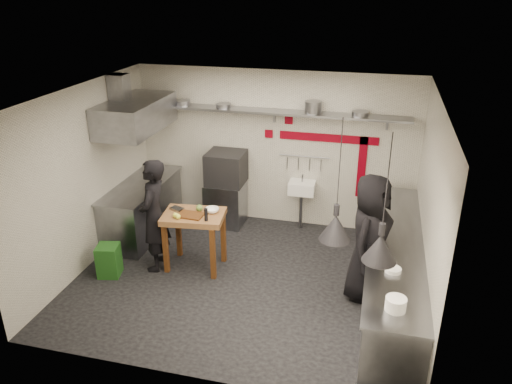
% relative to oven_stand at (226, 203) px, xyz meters
% --- Properties ---
extents(floor, '(5.00, 5.00, 0.00)m').
position_rel_oven_stand_xyz_m(floor, '(0.82, -1.74, -0.40)').
color(floor, black).
rests_on(floor, ground).
extents(ceiling, '(5.00, 5.00, 0.00)m').
position_rel_oven_stand_xyz_m(ceiling, '(0.82, -1.74, 2.40)').
color(ceiling, silver).
rests_on(ceiling, floor).
extents(wall_back, '(5.00, 0.04, 2.80)m').
position_rel_oven_stand_xyz_m(wall_back, '(0.82, 0.36, 1.00)').
color(wall_back, beige).
rests_on(wall_back, floor).
extents(wall_front, '(5.00, 0.04, 2.80)m').
position_rel_oven_stand_xyz_m(wall_front, '(0.82, -3.84, 1.00)').
color(wall_front, beige).
rests_on(wall_front, floor).
extents(wall_left, '(0.04, 4.20, 2.80)m').
position_rel_oven_stand_xyz_m(wall_left, '(-1.68, -1.74, 1.00)').
color(wall_left, beige).
rests_on(wall_left, floor).
extents(wall_right, '(0.04, 4.20, 2.80)m').
position_rel_oven_stand_xyz_m(wall_right, '(3.32, -1.74, 1.00)').
color(wall_right, beige).
rests_on(wall_right, floor).
extents(red_band_horiz, '(1.70, 0.02, 0.14)m').
position_rel_oven_stand_xyz_m(red_band_horiz, '(1.77, 0.34, 1.28)').
color(red_band_horiz, maroon).
rests_on(red_band_horiz, wall_back).
extents(red_band_vert, '(0.14, 0.02, 1.10)m').
position_rel_oven_stand_xyz_m(red_band_vert, '(2.37, 0.34, 0.80)').
color(red_band_vert, maroon).
rests_on(red_band_vert, wall_back).
extents(red_tile_a, '(0.14, 0.02, 0.14)m').
position_rel_oven_stand_xyz_m(red_tile_a, '(1.07, 0.34, 1.55)').
color(red_tile_a, maroon).
rests_on(red_tile_a, wall_back).
extents(red_tile_b, '(0.14, 0.02, 0.14)m').
position_rel_oven_stand_xyz_m(red_tile_b, '(0.72, 0.34, 1.28)').
color(red_tile_b, maroon).
rests_on(red_tile_b, wall_back).
extents(back_shelf, '(4.60, 0.34, 0.04)m').
position_rel_oven_stand_xyz_m(back_shelf, '(0.82, 0.18, 1.72)').
color(back_shelf, slate).
rests_on(back_shelf, wall_back).
extents(shelf_bracket_left, '(0.04, 0.06, 0.24)m').
position_rel_oven_stand_xyz_m(shelf_bracket_left, '(-1.08, 0.33, 1.62)').
color(shelf_bracket_left, slate).
rests_on(shelf_bracket_left, wall_back).
extents(shelf_bracket_mid, '(0.04, 0.06, 0.24)m').
position_rel_oven_stand_xyz_m(shelf_bracket_mid, '(0.82, 0.33, 1.62)').
color(shelf_bracket_mid, slate).
rests_on(shelf_bracket_mid, wall_back).
extents(shelf_bracket_right, '(0.04, 0.06, 0.24)m').
position_rel_oven_stand_xyz_m(shelf_bracket_right, '(2.72, 0.33, 1.62)').
color(shelf_bracket_right, slate).
rests_on(shelf_bracket_right, wall_back).
extents(pan_far_left, '(0.27, 0.27, 0.09)m').
position_rel_oven_stand_xyz_m(pan_far_left, '(-0.80, 0.18, 1.79)').
color(pan_far_left, slate).
rests_on(pan_far_left, back_shelf).
extents(pan_mid_left, '(0.33, 0.33, 0.07)m').
position_rel_oven_stand_xyz_m(pan_mid_left, '(-0.05, 0.18, 1.78)').
color(pan_mid_left, slate).
rests_on(pan_mid_left, back_shelf).
extents(stock_pot, '(0.32, 0.32, 0.20)m').
position_rel_oven_stand_xyz_m(stock_pot, '(1.51, 0.18, 1.84)').
color(stock_pot, slate).
rests_on(stock_pot, back_shelf).
extents(pan_right, '(0.28, 0.28, 0.08)m').
position_rel_oven_stand_xyz_m(pan_right, '(2.28, 0.18, 1.78)').
color(pan_right, slate).
rests_on(pan_right, back_shelf).
extents(oven_stand, '(0.67, 0.61, 0.80)m').
position_rel_oven_stand_xyz_m(oven_stand, '(0.00, 0.00, 0.00)').
color(oven_stand, slate).
rests_on(oven_stand, floor).
extents(combi_oven, '(0.66, 0.62, 0.58)m').
position_rel_oven_stand_xyz_m(combi_oven, '(0.02, 0.02, 0.69)').
color(combi_oven, black).
rests_on(combi_oven, oven_stand).
extents(oven_door, '(0.47, 0.03, 0.46)m').
position_rel_oven_stand_xyz_m(oven_door, '(0.02, -0.27, 0.69)').
color(oven_door, maroon).
rests_on(oven_door, combi_oven).
extents(oven_glass, '(0.40, 0.02, 0.34)m').
position_rel_oven_stand_xyz_m(oven_glass, '(0.03, -0.26, 0.69)').
color(oven_glass, black).
rests_on(oven_glass, oven_door).
extents(hand_sink, '(0.46, 0.34, 0.22)m').
position_rel_oven_stand_xyz_m(hand_sink, '(1.37, 0.18, 0.38)').
color(hand_sink, white).
rests_on(hand_sink, wall_back).
extents(sink_tap, '(0.03, 0.03, 0.14)m').
position_rel_oven_stand_xyz_m(sink_tap, '(1.37, 0.18, 0.56)').
color(sink_tap, slate).
rests_on(sink_tap, hand_sink).
extents(sink_drain, '(0.06, 0.06, 0.66)m').
position_rel_oven_stand_xyz_m(sink_drain, '(1.37, 0.14, -0.06)').
color(sink_drain, slate).
rests_on(sink_drain, floor).
extents(utensil_rail, '(0.90, 0.02, 0.02)m').
position_rel_oven_stand_xyz_m(utensil_rail, '(1.37, 0.32, 0.92)').
color(utensil_rail, slate).
rests_on(utensil_rail, wall_back).
extents(counter_right, '(0.70, 3.80, 0.90)m').
position_rel_oven_stand_xyz_m(counter_right, '(2.97, -1.74, 0.05)').
color(counter_right, slate).
rests_on(counter_right, floor).
extents(counter_right_top, '(0.76, 3.90, 0.03)m').
position_rel_oven_stand_xyz_m(counter_right_top, '(2.97, -1.74, 0.52)').
color(counter_right_top, slate).
rests_on(counter_right_top, counter_right).
extents(plate_stack, '(0.29, 0.29, 0.15)m').
position_rel_oven_stand_xyz_m(plate_stack, '(2.94, -3.30, 0.61)').
color(plate_stack, white).
rests_on(plate_stack, counter_right_top).
extents(small_bowl_right, '(0.20, 0.20, 0.05)m').
position_rel_oven_stand_xyz_m(small_bowl_right, '(2.92, -2.52, 0.56)').
color(small_bowl_right, white).
rests_on(small_bowl_right, counter_right_top).
extents(counter_left, '(0.70, 1.90, 0.90)m').
position_rel_oven_stand_xyz_m(counter_left, '(-1.33, -0.69, 0.05)').
color(counter_left, slate).
rests_on(counter_left, floor).
extents(counter_left_top, '(0.76, 2.00, 0.03)m').
position_rel_oven_stand_xyz_m(counter_left_top, '(-1.33, -0.69, 0.52)').
color(counter_left_top, slate).
rests_on(counter_left_top, counter_left).
extents(extractor_hood, '(0.78, 1.60, 0.50)m').
position_rel_oven_stand_xyz_m(extractor_hood, '(-1.28, -0.69, 1.75)').
color(extractor_hood, slate).
rests_on(extractor_hood, ceiling).
extents(hood_duct, '(0.28, 0.28, 0.50)m').
position_rel_oven_stand_xyz_m(hood_duct, '(-1.53, -0.69, 2.15)').
color(hood_duct, slate).
rests_on(hood_duct, ceiling).
extents(green_bin, '(0.38, 0.38, 0.50)m').
position_rel_oven_stand_xyz_m(green_bin, '(-1.20, -2.12, -0.15)').
color(green_bin, '#1D5018').
rests_on(green_bin, floor).
extents(prep_table, '(0.99, 0.75, 0.92)m').
position_rel_oven_stand_xyz_m(prep_table, '(-0.01, -1.57, 0.06)').
color(prep_table, olive).
rests_on(prep_table, floor).
extents(cutting_board, '(0.39, 0.29, 0.02)m').
position_rel_oven_stand_xyz_m(cutting_board, '(-0.02, -1.65, 0.53)').
color(cutting_board, '#542D12').
rests_on(cutting_board, prep_table).
extents(pepper_mill, '(0.06, 0.06, 0.20)m').
position_rel_oven_stand_xyz_m(pepper_mill, '(0.26, -1.74, 0.62)').
color(pepper_mill, black).
rests_on(pepper_mill, prep_table).
extents(lemon_a, '(0.09, 0.09, 0.07)m').
position_rel_oven_stand_xyz_m(lemon_a, '(-0.22, -1.75, 0.56)').
color(lemon_a, '#EEF140').
rests_on(lemon_a, prep_table).
extents(lemon_b, '(0.09, 0.09, 0.08)m').
position_rel_oven_stand_xyz_m(lemon_b, '(-0.17, -1.79, 0.56)').
color(lemon_b, '#EEF140').
rests_on(lemon_b, prep_table).
extents(veg_ball, '(0.13, 0.13, 0.10)m').
position_rel_oven_stand_xyz_m(veg_ball, '(0.04, -1.45, 0.57)').
color(veg_ball, olive).
rests_on(veg_ball, prep_table).
extents(steel_tray, '(0.23, 0.19, 0.03)m').
position_rel_oven_stand_xyz_m(steel_tray, '(-0.31, -1.49, 0.54)').
color(steel_tray, slate).
rests_on(steel_tray, prep_table).
extents(bowl, '(0.26, 0.26, 0.07)m').
position_rel_oven_stand_xyz_m(bowl, '(0.25, -1.44, 0.55)').
color(bowl, white).
rests_on(bowl, prep_table).
extents(heat_lamp_near, '(0.50, 0.50, 1.52)m').
position_rel_oven_stand_xyz_m(heat_lamp_near, '(2.20, -2.52, 1.64)').
color(heat_lamp_near, black).
rests_on(heat_lamp_near, ceiling).
extents(heat_lamp_far, '(0.46, 0.46, 1.48)m').
position_rel_oven_stand_xyz_m(heat_lamp_far, '(2.73, -2.98, 1.66)').
color(heat_lamp_far, black).
rests_on(heat_lamp_far, ceiling).
extents(chef_left, '(0.49, 0.69, 1.78)m').
position_rel_oven_stand_xyz_m(chef_left, '(-0.59, -1.72, 0.49)').
color(chef_left, black).
rests_on(chef_left, floor).
extents(chef_right, '(0.84, 1.04, 1.85)m').
position_rel_oven_stand_xyz_m(chef_right, '(2.61, -1.72, 0.53)').
color(chef_right, black).
rests_on(chef_right, floor).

